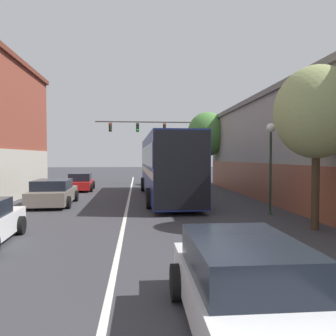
# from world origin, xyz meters

# --- Properties ---
(lane_center_line) EXTENTS (0.14, 46.01, 0.01)m
(lane_center_line) POSITION_xyz_m (0.00, 17.01, 0.00)
(lane_center_line) COLOR silver
(lane_center_line) RESTS_ON ground_plane
(bus) EXTENTS (2.95, 12.91, 3.68)m
(bus) POSITION_xyz_m (2.23, 19.30, 2.06)
(bus) COLOR navy
(bus) RESTS_ON ground_plane
(hatchback_foreground) EXTENTS (1.92, 4.33, 1.33)m
(hatchback_foreground) POSITION_xyz_m (2.02, 3.85, 0.63)
(hatchback_foreground) COLOR silver
(hatchback_foreground) RESTS_ON ground_plane
(parked_car_left_mid) EXTENTS (2.11, 4.07, 1.30)m
(parked_car_left_mid) POSITION_xyz_m (-3.71, 24.31, 0.61)
(parked_car_left_mid) COLOR red
(parked_car_left_mid) RESTS_ON ground_plane
(parked_car_left_far) EXTENTS (2.26, 4.34, 1.33)m
(parked_car_left_far) POSITION_xyz_m (-3.84, 16.88, 0.64)
(parked_car_left_far) COLOR slate
(parked_car_left_far) RESTS_ON ground_plane
(traffic_signal_gantry) EXTENTS (9.16, 0.36, 6.03)m
(traffic_signal_gantry) POSITION_xyz_m (2.59, 30.00, 4.54)
(traffic_signal_gantry) COLOR #514C47
(traffic_signal_gantry) RESTS_ON ground_plane
(street_lamp) EXTENTS (0.38, 0.38, 3.94)m
(street_lamp) POSITION_xyz_m (6.22, 13.13, 2.63)
(street_lamp) COLOR #233323
(street_lamp) RESTS_ON ground_plane
(street_tree_near) EXTENTS (2.87, 2.58, 5.60)m
(street_tree_near) POSITION_xyz_m (6.58, 10.18, 4.00)
(street_tree_near) COLOR #3D2D1E
(street_tree_near) RESTS_ON ground_plane
(street_tree_far) EXTENTS (3.52, 3.17, 6.44)m
(street_tree_far) POSITION_xyz_m (6.65, 27.97, 4.49)
(street_tree_far) COLOR #3D2D1E
(street_tree_far) RESTS_ON ground_plane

